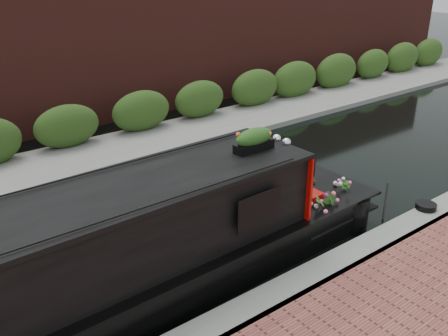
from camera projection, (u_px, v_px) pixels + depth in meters
ground at (170, 222)px, 10.37m from camera, size 80.00×80.00×0.00m
near_bank_coping at (280, 303)px, 7.97m from camera, size 40.00×0.60×0.50m
far_bank_path at (87, 160)px, 13.41m from camera, size 40.00×2.40×0.34m
far_hedge at (74, 151)px, 14.07m from camera, size 40.00×1.10×2.80m
far_brick_wall at (48, 131)px, 15.59m from camera, size 40.00×1.00×8.00m
narrowboat at (91, 275)px, 7.38m from camera, size 11.08×2.19×2.61m
rope_fender at (350, 199)px, 10.97m from camera, size 0.32×0.34×0.32m
coiled_mooring_rope at (426, 206)px, 10.35m from camera, size 0.42×0.42×0.12m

